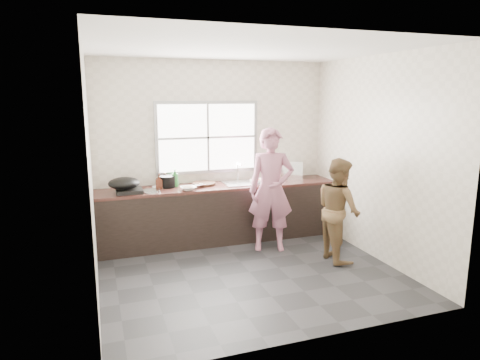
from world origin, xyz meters
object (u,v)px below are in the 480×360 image
object	(u,v)px
wok	(124,183)
bottle_brown_short	(165,180)
bowl_held	(265,183)
glass_jar	(162,185)
pot_lid_right	(151,190)
bowl_mince	(188,188)
dish_rack	(291,169)
black_pot	(167,182)
pot_lid_left	(153,192)
bottle_green	(175,178)
plate_food	(160,187)
burner	(129,191)
person_side	(338,209)
bottle_brown_tall	(159,182)
bowl_crabs	(257,181)
woman	(271,194)
cutting_board	(204,184)

from	to	relation	value
wok	bottle_brown_short	bearing A→B (deg)	28.66
bowl_held	glass_jar	distance (m)	1.52
bottle_brown_short	pot_lid_right	world-z (taller)	bottle_brown_short
bowl_held	pot_lid_right	size ratio (longest dim) A/B	0.80
bowl_mince	dish_rack	distance (m)	1.83
black_pot	pot_lid_left	distance (m)	0.39
black_pot	bottle_green	size ratio (longest dim) A/B	0.86
plate_food	burner	bearing A→B (deg)	-156.40
glass_jar	wok	distance (m)	0.58
plate_food	bottle_green	bearing A→B (deg)	-4.43
bowl_held	plate_food	bearing A→B (deg)	168.15
bowl_held	black_pot	xyz separation A→B (m)	(-1.41, 0.31, 0.05)
wok	pot_lid_right	distance (m)	0.39
bowl_mince	bowl_held	distance (m)	1.17
bottle_green	dish_rack	world-z (taller)	dish_rack
plate_food	dish_rack	bearing A→B (deg)	2.05
plate_food	pot_lid_right	bearing A→B (deg)	-128.34
bottle_green	person_side	bearing A→B (deg)	-34.79
wok	plate_food	bearing A→B (deg)	22.93
pot_lid_left	bowl_held	bearing A→B (deg)	-0.73
bottle_brown_tall	pot_lid_right	bearing A→B (deg)	-137.33
person_side	bowl_crabs	distance (m)	1.40
woman	pot_lid_right	world-z (taller)	woman
person_side	cutting_board	bearing A→B (deg)	50.27
bottle_green	bottle_brown_short	distance (m)	0.19
black_pot	bottle_brown_tall	distance (m)	0.13
bowl_mince	pot_lid_right	xyz separation A→B (m)	(-0.50, 0.13, -0.02)
person_side	burner	xyz separation A→B (m)	(-2.60, 1.16, 0.20)
pot_lid_right	bowl_crabs	bearing A→B (deg)	0.57
bottle_brown_tall	bowl_crabs	bearing A→B (deg)	-4.20
person_side	burner	bearing A→B (deg)	67.95
bowl_mince	bowl_held	bearing A→B (deg)	-0.45
wok	dish_rack	bearing A→B (deg)	6.30
bottle_brown_short	glass_jar	size ratio (longest dim) A/B	1.84
glass_jar	bottle_green	bearing A→B (deg)	1.36
cutting_board	burner	size ratio (longest dim) A/B	0.99
person_side	bottle_brown_short	bearing A→B (deg)	56.30
glass_jar	person_side	bearing A→B (deg)	-32.16
glass_jar	burner	size ratio (longest dim) A/B	0.28
cutting_board	pot_lid_right	distance (m)	0.82
bottle_brown_tall	wok	world-z (taller)	wok
dish_rack	person_side	bearing A→B (deg)	-65.38
pot_lid_left	glass_jar	bearing A→B (deg)	58.27
bowl_crabs	dish_rack	size ratio (longest dim) A/B	0.46
cutting_board	pot_lid_left	bearing A→B (deg)	-160.80
woman	black_pot	world-z (taller)	woman
bottle_green	pot_lid_right	size ratio (longest dim) A/B	1.12
glass_jar	pot_lid_left	bearing A→B (deg)	-121.73
wok	bottle_green	bearing A→B (deg)	15.06
cutting_board	pot_lid_left	distance (m)	0.85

